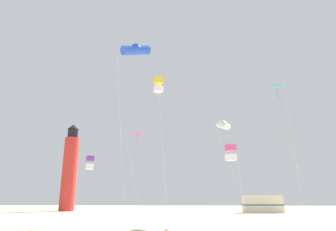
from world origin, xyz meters
TOP-DOWN VIEW (x-y plane):
  - kite_box_rainbow at (4.44, 14.05)m, footprint 1.23×1.23m
  - kite_box_gold at (-0.77, 14.12)m, footprint 1.21×1.21m
  - kite_diamond_lime at (11.18, 21.39)m, footprint 2.61×2.01m
  - kite_diamond_magenta at (-3.77, 21.80)m, footprint 2.23×1.78m
  - kite_tube_blue at (-2.37, 12.84)m, footprint 2.57×2.58m
  - kite_diamond_cyan at (8.68, 15.71)m, footprint 1.68×1.68m
  - kite_box_violet at (-7.15, 18.06)m, footprint 1.07×1.07m
  - kite_tube_white at (5.06, 23.49)m, footprint 3.35×3.44m
  - lighthouse_distant at (-22.11, 49.56)m, footprint 2.80×2.80m
  - rv_van_cream at (13.38, 45.79)m, footprint 6.60×2.83m

SIDE VIEW (x-z plane):
  - rv_van_cream at x=13.38m, z-range -0.01..2.79m
  - kite_box_violet at x=-7.15m, z-range 2.34..8.18m
  - kite_box_rainbow at x=4.44m, z-range 2.41..8.38m
  - lighthouse_distant at x=-22.11m, z-range -0.56..16.24m
  - kite_diamond_lime at x=11.18m, z-range 3.82..12.56m
  - kite_diamond_magenta at x=-3.77m, z-range 3.88..12.75m
  - kite_tube_white at x=5.06m, z-range 4.51..14.94m
  - kite_diamond_cyan at x=8.68m, z-range 4.89..16.07m
  - kite_box_gold at x=-0.77m, z-range 5.05..16.36m
  - kite_tube_blue at x=-2.37m, z-range 6.20..20.02m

